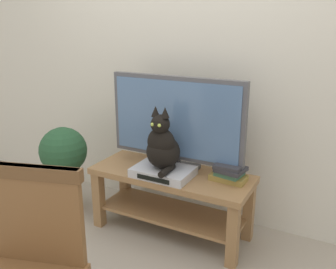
% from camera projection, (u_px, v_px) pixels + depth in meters
% --- Properties ---
extents(back_wall, '(7.00, 0.12, 2.80)m').
position_uv_depth(back_wall, '(197.00, 36.00, 2.69)').
color(back_wall, beige).
rests_on(back_wall, ground).
extents(tv_stand, '(1.16, 0.45, 0.48)m').
position_uv_depth(tv_stand, '(171.00, 190.00, 2.62)').
color(tv_stand, olive).
rests_on(tv_stand, ground).
extents(tv, '(1.00, 0.20, 0.67)m').
position_uv_depth(tv, '(176.00, 121.00, 2.53)').
color(tv, '#4C4C51').
rests_on(tv, tv_stand).
extents(media_box, '(0.40, 0.29, 0.06)m').
position_uv_depth(media_box, '(163.00, 172.00, 2.51)').
color(media_box, '#BCBCC1').
rests_on(media_box, tv_stand).
extents(cat, '(0.23, 0.28, 0.44)m').
position_uv_depth(cat, '(162.00, 146.00, 2.44)').
color(cat, black).
rests_on(cat, media_box).
extents(wooden_chair, '(0.59, 0.60, 0.93)m').
position_uv_depth(wooden_chair, '(23.00, 264.00, 1.52)').
color(wooden_chair, brown).
rests_on(wooden_chair, ground).
extents(book_stack, '(0.24, 0.20, 0.12)m').
position_uv_depth(book_stack, '(229.00, 173.00, 2.42)').
color(book_stack, olive).
rests_on(book_stack, tv_stand).
extents(potted_plant, '(0.38, 0.38, 0.71)m').
position_uv_depth(potted_plant, '(64.00, 159.00, 2.90)').
color(potted_plant, '#9E6B4C').
rests_on(potted_plant, ground).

